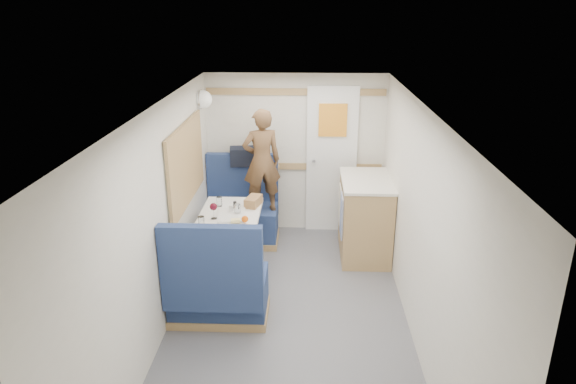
{
  "coord_description": "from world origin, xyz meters",
  "views": [
    {
      "loc": [
        0.16,
        -3.91,
        2.78
      ],
      "look_at": [
        -0.04,
        0.9,
        1.0
      ],
      "focal_mm": 32.0,
      "sensor_mm": 36.0,
      "label": 1
    }
  ],
  "objects_px": {
    "beer_glass": "(253,201)",
    "salt_grinder": "(231,209)",
    "bench_far": "(242,217)",
    "tray": "(232,215)",
    "bench_near": "(218,291)",
    "bread_loaf": "(253,201)",
    "pepper_grinder": "(235,206)",
    "wine_glass": "(213,207)",
    "tumbler_mid": "(219,202)",
    "orange_fruit": "(245,219)",
    "person": "(262,161)",
    "tumbler_right": "(237,210)",
    "duffel_bag": "(249,156)",
    "dinette_table": "(230,226)",
    "cheese_block": "(236,221)",
    "dome_light": "(203,99)",
    "galley_counter": "(365,217)",
    "tumbler_left": "(201,222)"
  },
  "relations": [
    {
      "from": "bench_far",
      "to": "galley_counter",
      "type": "distance_m",
      "value": 1.51
    },
    {
      "from": "bench_near",
      "to": "tumbler_right",
      "type": "xyz_separation_m",
      "value": [
        0.09,
        0.82,
        0.48
      ]
    },
    {
      "from": "dinette_table",
      "to": "wine_glass",
      "type": "relative_size",
      "value": 5.48
    },
    {
      "from": "dinette_table",
      "to": "bench_far",
      "type": "bearing_deg",
      "value": 90.0
    },
    {
      "from": "bench_near",
      "to": "dome_light",
      "type": "height_order",
      "value": "dome_light"
    },
    {
      "from": "dome_light",
      "to": "cheese_block",
      "type": "bearing_deg",
      "value": -66.59
    },
    {
      "from": "dome_light",
      "to": "person",
      "type": "height_order",
      "value": "dome_light"
    },
    {
      "from": "wine_glass",
      "to": "tumbler_left",
      "type": "xyz_separation_m",
      "value": [
        -0.09,
        -0.2,
        -0.07
      ]
    },
    {
      "from": "wine_glass",
      "to": "tumbler_mid",
      "type": "xyz_separation_m",
      "value": [
        -0.0,
        0.35,
        -0.07
      ]
    },
    {
      "from": "orange_fruit",
      "to": "salt_grinder",
      "type": "distance_m",
      "value": 0.32
    },
    {
      "from": "wine_glass",
      "to": "person",
      "type": "bearing_deg",
      "value": 65.64
    },
    {
      "from": "bench_far",
      "to": "bench_near",
      "type": "xyz_separation_m",
      "value": [
        0.0,
        -1.73,
        0.0
      ]
    },
    {
      "from": "orange_fruit",
      "to": "wine_glass",
      "type": "distance_m",
      "value": 0.36
    },
    {
      "from": "tumbler_right",
      "to": "beer_glass",
      "type": "bearing_deg",
      "value": 63.12
    },
    {
      "from": "duffel_bag",
      "to": "pepper_grinder",
      "type": "xyz_separation_m",
      "value": [
        -0.03,
        -1.04,
        -0.24
      ]
    },
    {
      "from": "galley_counter",
      "to": "tumbler_left",
      "type": "relative_size",
      "value": 8.9
    },
    {
      "from": "galley_counter",
      "to": "tumbler_right",
      "type": "distance_m",
      "value": 1.54
    },
    {
      "from": "bench_far",
      "to": "dome_light",
      "type": "height_order",
      "value": "dome_light"
    },
    {
      "from": "tumbler_mid",
      "to": "tray",
      "type": "bearing_deg",
      "value": -57.57
    },
    {
      "from": "orange_fruit",
      "to": "pepper_grinder",
      "type": "xyz_separation_m",
      "value": [
        -0.15,
        0.36,
        -0.0
      ]
    },
    {
      "from": "tumbler_mid",
      "to": "pepper_grinder",
      "type": "xyz_separation_m",
      "value": [
        0.18,
        -0.1,
        -0.0
      ]
    },
    {
      "from": "duffel_bag",
      "to": "tumbler_right",
      "type": "xyz_separation_m",
      "value": [
        0.01,
        -1.17,
        -0.23
      ]
    },
    {
      "from": "tumbler_left",
      "to": "tumbler_right",
      "type": "height_order",
      "value": "tumbler_right"
    },
    {
      "from": "duffel_bag",
      "to": "bread_loaf",
      "type": "relative_size",
      "value": 1.9
    },
    {
      "from": "bench_far",
      "to": "cheese_block",
      "type": "height_order",
      "value": "bench_far"
    },
    {
      "from": "tumbler_right",
      "to": "orange_fruit",
      "type": "bearing_deg",
      "value": -65.91
    },
    {
      "from": "dinette_table",
      "to": "wine_glass",
      "type": "distance_m",
      "value": 0.35
    },
    {
      "from": "tumbler_right",
      "to": "salt_grinder",
      "type": "relative_size",
      "value": 1.2
    },
    {
      "from": "bench_far",
      "to": "tray",
      "type": "height_order",
      "value": "bench_far"
    },
    {
      "from": "pepper_grinder",
      "to": "salt_grinder",
      "type": "height_order",
      "value": "pepper_grinder"
    },
    {
      "from": "bench_far",
      "to": "bread_loaf",
      "type": "xyz_separation_m",
      "value": [
        0.22,
        -0.66,
        0.47
      ]
    },
    {
      "from": "orange_fruit",
      "to": "salt_grinder",
      "type": "height_order",
      "value": "salt_grinder"
    },
    {
      "from": "pepper_grinder",
      "to": "dome_light",
      "type": "bearing_deg",
      "value": 119.39
    },
    {
      "from": "bench_far",
      "to": "tray",
      "type": "relative_size",
      "value": 2.82
    },
    {
      "from": "dome_light",
      "to": "tumbler_mid",
      "type": "relative_size",
      "value": 1.95
    },
    {
      "from": "tumbler_right",
      "to": "pepper_grinder",
      "type": "xyz_separation_m",
      "value": [
        -0.04,
        0.13,
        -0.01
      ]
    },
    {
      "from": "duffel_bag",
      "to": "galley_counter",
      "type": "bearing_deg",
      "value": -30.07
    },
    {
      "from": "beer_glass",
      "to": "bread_loaf",
      "type": "height_order",
      "value": "bread_loaf"
    },
    {
      "from": "tumbler_mid",
      "to": "beer_glass",
      "type": "relative_size",
      "value": 1.1
    },
    {
      "from": "pepper_grinder",
      "to": "bread_loaf",
      "type": "relative_size",
      "value": 0.39
    },
    {
      "from": "cheese_block",
      "to": "beer_glass",
      "type": "distance_m",
      "value": 0.52
    },
    {
      "from": "tumbler_mid",
      "to": "tumbler_right",
      "type": "relative_size",
      "value": 0.92
    },
    {
      "from": "duffel_bag",
      "to": "dinette_table",
      "type": "bearing_deg",
      "value": -101.71
    },
    {
      "from": "dome_light",
      "to": "person",
      "type": "relative_size",
      "value": 0.16
    },
    {
      "from": "orange_fruit",
      "to": "cheese_block",
      "type": "distance_m",
      "value": 0.09
    },
    {
      "from": "dome_light",
      "to": "galley_counter",
      "type": "relative_size",
      "value": 0.22
    },
    {
      "from": "person",
      "to": "salt_grinder",
      "type": "bearing_deg",
      "value": 54.16
    },
    {
      "from": "beer_glass",
      "to": "salt_grinder",
      "type": "relative_size",
      "value": 1.01
    },
    {
      "from": "tumbler_mid",
      "to": "salt_grinder",
      "type": "distance_m",
      "value": 0.25
    },
    {
      "from": "tray",
      "to": "tumbler_right",
      "type": "xyz_separation_m",
      "value": [
        0.06,
        0.04,
        0.05
      ]
    }
  ]
}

